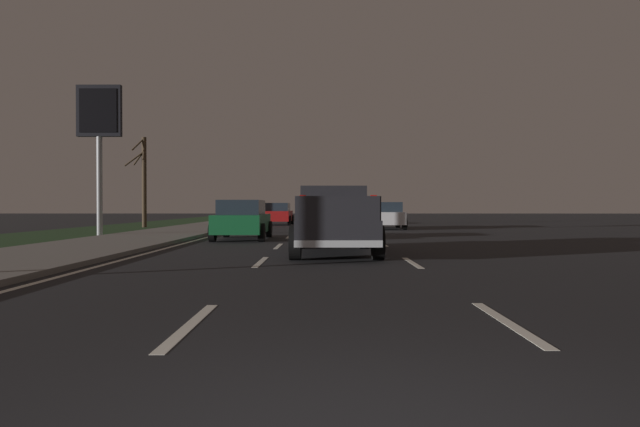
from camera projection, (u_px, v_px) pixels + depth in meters
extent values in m
plane|color=black|center=(328.00, 230.00, 29.61)|extent=(144.00, 144.00, 0.00)
cube|color=slate|center=(191.00, 229.00, 29.65)|extent=(108.00, 4.00, 0.12)
cube|color=#1E3819|center=(99.00, 230.00, 29.68)|extent=(108.00, 6.00, 0.01)
cube|color=silver|center=(507.00, 322.00, 6.10)|extent=(2.40, 0.14, 0.01)
cube|color=silver|center=(412.00, 263.00, 12.58)|extent=(2.40, 0.14, 0.01)
cube|color=silver|center=(382.00, 244.00, 18.86)|extent=(2.40, 0.14, 0.01)
cube|color=silver|center=(368.00, 235.00, 25.13)|extent=(2.40, 0.14, 0.01)
cube|color=silver|center=(360.00, 230.00, 30.43)|extent=(2.40, 0.14, 0.01)
cube|color=silver|center=(353.00, 226.00, 37.11)|extent=(2.40, 0.14, 0.01)
cube|color=silver|center=(349.00, 223.00, 43.04)|extent=(2.40, 0.14, 0.01)
cube|color=silver|center=(346.00, 221.00, 48.27)|extent=(2.40, 0.14, 0.01)
cube|color=silver|center=(343.00, 219.00, 55.17)|extent=(2.40, 0.14, 0.01)
cube|color=silver|center=(341.00, 218.00, 61.59)|extent=(2.40, 0.14, 0.01)
cube|color=silver|center=(340.00, 217.00, 67.04)|extent=(2.40, 0.14, 0.01)
cube|color=silver|center=(338.00, 216.00, 73.20)|extent=(2.40, 0.14, 0.01)
cube|color=silver|center=(337.00, 215.00, 79.19)|extent=(2.40, 0.14, 0.01)
cube|color=silver|center=(190.00, 325.00, 5.96)|extent=(2.40, 0.14, 0.01)
cube|color=silver|center=(261.00, 262.00, 12.76)|extent=(2.40, 0.14, 0.01)
cube|color=silver|center=(278.00, 246.00, 17.80)|extent=(2.40, 0.14, 0.01)
cube|color=silver|center=(289.00, 237.00, 23.34)|extent=(2.40, 0.14, 0.01)
cube|color=silver|center=(296.00, 230.00, 30.08)|extent=(2.40, 0.14, 0.01)
cube|color=silver|center=(301.00, 226.00, 35.96)|extent=(2.40, 0.14, 0.01)
cube|color=silver|center=(304.00, 223.00, 41.86)|extent=(2.40, 0.14, 0.01)
cube|color=silver|center=(306.00, 221.00, 48.23)|extent=(2.40, 0.14, 0.01)
cube|color=silver|center=(308.00, 220.00, 53.74)|extent=(2.40, 0.14, 0.01)
cube|color=silver|center=(309.00, 218.00, 59.42)|extent=(2.40, 0.14, 0.01)
cube|color=silver|center=(311.00, 217.00, 65.79)|extent=(2.40, 0.14, 0.01)
cube|color=silver|center=(312.00, 216.00, 72.46)|extent=(2.40, 0.14, 0.01)
cube|color=silver|center=(313.00, 215.00, 78.61)|extent=(2.40, 0.14, 0.01)
cube|color=silver|center=(233.00, 230.00, 29.64)|extent=(108.00, 0.14, 0.01)
cube|color=#232328|center=(334.00, 229.00, 15.03)|extent=(5.43, 2.09, 0.60)
cube|color=#232328|center=(332.00, 202.00, 16.20)|extent=(2.19, 1.88, 0.90)
cube|color=#1E2833|center=(334.00, 200.00, 15.15)|extent=(0.06, 1.44, 0.50)
cube|color=#232328|center=(299.00, 208.00, 13.93)|extent=(3.02, 0.13, 0.56)
cube|color=#232328|center=(372.00, 208.00, 13.95)|extent=(3.02, 0.13, 0.56)
cube|color=#232328|center=(338.00, 208.00, 12.36)|extent=(0.11, 1.88, 0.56)
cube|color=silver|center=(338.00, 244.00, 12.37)|extent=(0.15, 2.00, 0.16)
cube|color=red|center=(303.00, 200.00, 12.36)|extent=(0.06, 0.14, 0.20)
cube|color=red|center=(374.00, 200.00, 12.37)|extent=(0.06, 0.14, 0.20)
cylinder|color=black|center=(299.00, 235.00, 16.80)|extent=(0.84, 0.28, 0.84)
cylinder|color=black|center=(364.00, 235.00, 16.82)|extent=(0.84, 0.28, 0.84)
cylinder|color=black|center=(295.00, 243.00, 13.24)|extent=(0.84, 0.28, 0.84)
cylinder|color=black|center=(378.00, 243.00, 13.26)|extent=(0.84, 0.28, 0.84)
cube|color=silver|center=(386.00, 218.00, 31.92)|extent=(4.41, 1.83, 0.70)
cube|color=#1E2833|center=(386.00, 207.00, 31.67)|extent=(2.48, 1.60, 0.56)
cylinder|color=black|center=(368.00, 222.00, 33.43)|extent=(0.68, 0.22, 0.68)
cylinder|color=black|center=(398.00, 222.00, 33.41)|extent=(0.68, 0.22, 0.68)
cylinder|color=black|center=(372.00, 224.00, 30.44)|extent=(0.68, 0.22, 0.68)
cylinder|color=black|center=(405.00, 224.00, 30.42)|extent=(0.68, 0.22, 0.68)
cube|color=red|center=(390.00, 218.00, 29.77)|extent=(0.09, 1.51, 0.10)
cube|color=maroon|center=(278.00, 216.00, 38.85)|extent=(4.42, 1.84, 0.70)
cube|color=#1E2833|center=(278.00, 207.00, 38.59)|extent=(2.48, 1.61, 0.56)
cylinder|color=black|center=(268.00, 219.00, 40.37)|extent=(0.68, 0.22, 0.68)
cylinder|color=black|center=(292.00, 219.00, 40.34)|extent=(0.68, 0.22, 0.68)
cylinder|color=black|center=(263.00, 220.00, 37.37)|extent=(0.68, 0.22, 0.68)
cylinder|color=black|center=(289.00, 220.00, 37.35)|extent=(0.68, 0.22, 0.68)
cube|color=red|center=(275.00, 216.00, 36.70)|extent=(0.10, 1.51, 0.10)
cube|color=#14592D|center=(243.00, 223.00, 21.56)|extent=(4.41, 1.83, 0.70)
cube|color=#1E2833|center=(242.00, 207.00, 21.31)|extent=(2.47, 1.60, 0.56)
cylinder|color=black|center=(226.00, 229.00, 23.06)|extent=(0.68, 0.22, 0.68)
cylinder|color=black|center=(269.00, 229.00, 23.06)|extent=(0.68, 0.22, 0.68)
cylinder|color=black|center=(212.00, 232.00, 20.07)|extent=(0.68, 0.22, 0.68)
cylinder|color=black|center=(262.00, 232.00, 20.07)|extent=(0.68, 0.22, 0.68)
cube|color=red|center=(234.00, 224.00, 19.41)|extent=(0.09, 1.51, 0.10)
cylinder|color=#99999E|center=(99.00, 161.00, 23.49)|extent=(0.24, 0.24, 6.49)
cube|color=black|center=(99.00, 111.00, 23.46)|extent=(0.24, 1.90, 2.20)
cube|color=black|center=(98.00, 110.00, 23.33)|extent=(0.04, 1.60, 1.87)
cylinder|color=#423323|center=(144.00, 182.00, 34.07)|extent=(0.28, 0.28, 5.60)
cylinder|color=#423323|center=(139.00, 158.00, 34.02)|extent=(0.16, 0.71, 0.97)
cylinder|color=#423323|center=(144.00, 154.00, 33.58)|extent=(1.00, 0.37, 0.81)
cylinder|color=#423323|center=(138.00, 144.00, 33.75)|extent=(0.63, 0.68, 0.90)
cylinder|color=#423323|center=(134.00, 159.00, 33.81)|extent=(0.49, 1.14, 1.03)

